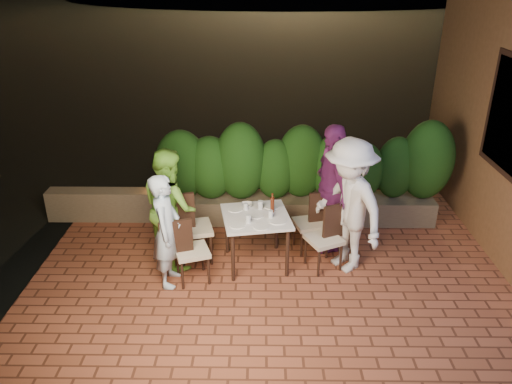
{
  "coord_description": "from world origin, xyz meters",
  "views": [
    {
      "loc": [
        -0.45,
        -4.93,
        3.81
      ],
      "look_at": [
        -0.52,
        1.08,
        1.05
      ],
      "focal_mm": 35.0,
      "sensor_mm": 36.0,
      "label": 1
    }
  ],
  "objects_px": {
    "chair_left_back": "(194,227)",
    "diner_green": "(170,207)",
    "chair_left_front": "(192,250)",
    "diner_purple": "(332,188)",
    "dining_table": "(256,240)",
    "bowl": "(247,205)",
    "chair_right_front": "(324,238)",
    "diner_blue": "(167,231)",
    "diner_white": "(349,206)",
    "beer_bottle": "(272,203)",
    "chair_right_back": "(310,222)",
    "parapet_lamp": "(154,187)"
  },
  "relations": [
    {
      "from": "chair_left_back",
      "to": "diner_green",
      "type": "xyz_separation_m",
      "value": [
        -0.3,
        -0.04,
        0.32
      ]
    },
    {
      "from": "chair_left_front",
      "to": "diner_green",
      "type": "xyz_separation_m",
      "value": [
        -0.33,
        0.46,
        0.38
      ]
    },
    {
      "from": "diner_green",
      "to": "diner_purple",
      "type": "relative_size",
      "value": 0.89
    },
    {
      "from": "dining_table",
      "to": "bowl",
      "type": "height_order",
      "value": "bowl"
    },
    {
      "from": "chair_right_front",
      "to": "diner_blue",
      "type": "xyz_separation_m",
      "value": [
        -2.03,
        -0.37,
        0.3
      ]
    },
    {
      "from": "chair_right_front",
      "to": "diner_white",
      "type": "distance_m",
      "value": 0.55
    },
    {
      "from": "chair_left_back",
      "to": "chair_right_front",
      "type": "distance_m",
      "value": 1.78
    },
    {
      "from": "chair_left_front",
      "to": "beer_bottle",
      "type": "bearing_deg",
      "value": 6.62
    },
    {
      "from": "chair_left_front",
      "to": "diner_blue",
      "type": "xyz_separation_m",
      "value": [
        -0.29,
        -0.05,
        0.31
      ]
    },
    {
      "from": "beer_bottle",
      "to": "chair_right_front",
      "type": "xyz_separation_m",
      "value": [
        0.7,
        -0.18,
        -0.43
      ]
    },
    {
      "from": "chair_left_back",
      "to": "diner_purple",
      "type": "relative_size",
      "value": 0.55
    },
    {
      "from": "chair_left_front",
      "to": "diner_purple",
      "type": "distance_m",
      "value": 2.14
    },
    {
      "from": "beer_bottle",
      "to": "chair_right_back",
      "type": "bearing_deg",
      "value": 27.31
    },
    {
      "from": "bowl",
      "to": "diner_blue",
      "type": "xyz_separation_m",
      "value": [
        -0.99,
        -0.73,
        -0.01
      ]
    },
    {
      "from": "diner_white",
      "to": "diner_purple",
      "type": "xyz_separation_m",
      "value": [
        -0.15,
        0.55,
        0.01
      ]
    },
    {
      "from": "chair_left_front",
      "to": "parapet_lamp",
      "type": "height_order",
      "value": "chair_left_front"
    },
    {
      "from": "dining_table",
      "to": "diner_white",
      "type": "relative_size",
      "value": 0.47
    },
    {
      "from": "beer_bottle",
      "to": "diner_green",
      "type": "relative_size",
      "value": 0.17
    },
    {
      "from": "dining_table",
      "to": "chair_left_front",
      "type": "relative_size",
      "value": 0.96
    },
    {
      "from": "chair_left_front",
      "to": "chair_right_front",
      "type": "distance_m",
      "value": 1.77
    },
    {
      "from": "chair_left_front",
      "to": "diner_white",
      "type": "relative_size",
      "value": 0.49
    },
    {
      "from": "bowl",
      "to": "diner_white",
      "type": "xyz_separation_m",
      "value": [
        1.34,
        -0.34,
        0.16
      ]
    },
    {
      "from": "dining_table",
      "to": "diner_purple",
      "type": "relative_size",
      "value": 0.47
    },
    {
      "from": "diner_white",
      "to": "diner_purple",
      "type": "bearing_deg",
      "value": 163.03
    },
    {
      "from": "diner_white",
      "to": "chair_left_front",
      "type": "bearing_deg",
      "value": -112.77
    },
    {
      "from": "diner_blue",
      "to": "diner_purple",
      "type": "distance_m",
      "value": 2.38
    },
    {
      "from": "chair_left_back",
      "to": "diner_white",
      "type": "height_order",
      "value": "diner_white"
    },
    {
      "from": "chair_left_back",
      "to": "diner_blue",
      "type": "bearing_deg",
      "value": -129.79
    },
    {
      "from": "diner_purple",
      "to": "parapet_lamp",
      "type": "height_order",
      "value": "diner_purple"
    },
    {
      "from": "diner_white",
      "to": "parapet_lamp",
      "type": "relative_size",
      "value": 13.22
    },
    {
      "from": "beer_bottle",
      "to": "chair_right_front",
      "type": "distance_m",
      "value": 0.84
    },
    {
      "from": "dining_table",
      "to": "chair_right_back",
      "type": "height_order",
      "value": "chair_right_back"
    },
    {
      "from": "dining_table",
      "to": "diner_green",
      "type": "xyz_separation_m",
      "value": [
        -1.16,
        0.07,
        0.46
      ]
    },
    {
      "from": "dining_table",
      "to": "chair_left_back",
      "type": "xyz_separation_m",
      "value": [
        -0.85,
        0.11,
        0.14
      ]
    },
    {
      "from": "diner_blue",
      "to": "diner_green",
      "type": "bearing_deg",
      "value": 6.32
    },
    {
      "from": "dining_table",
      "to": "diner_white",
      "type": "height_order",
      "value": "diner_white"
    },
    {
      "from": "dining_table",
      "to": "parapet_lamp",
      "type": "relative_size",
      "value": 6.22
    },
    {
      "from": "chair_right_front",
      "to": "parapet_lamp",
      "type": "bearing_deg",
      "value": -54.27
    },
    {
      "from": "parapet_lamp",
      "to": "bowl",
      "type": "bearing_deg",
      "value": -34.37
    },
    {
      "from": "diner_green",
      "to": "parapet_lamp",
      "type": "bearing_deg",
      "value": -12.28
    },
    {
      "from": "parapet_lamp",
      "to": "diner_green",
      "type": "bearing_deg",
      "value": -68.86
    },
    {
      "from": "bowl",
      "to": "chair_right_back",
      "type": "relative_size",
      "value": 0.18
    },
    {
      "from": "bowl",
      "to": "chair_right_back",
      "type": "xyz_separation_m",
      "value": [
        0.89,
        0.1,
        -0.32
      ]
    },
    {
      "from": "chair_left_front",
      "to": "diner_green",
      "type": "bearing_deg",
      "value": 106.77
    },
    {
      "from": "chair_left_back",
      "to": "diner_blue",
      "type": "relative_size",
      "value": 0.68
    },
    {
      "from": "chair_right_back",
      "to": "diner_purple",
      "type": "height_order",
      "value": "diner_purple"
    },
    {
      "from": "chair_right_front",
      "to": "chair_right_back",
      "type": "bearing_deg",
      "value": -97.56
    },
    {
      "from": "diner_green",
      "to": "dining_table",
      "type": "bearing_deg",
      "value": -126.8
    },
    {
      "from": "chair_left_front",
      "to": "chair_right_back",
      "type": "bearing_deg",
      "value": 7.16
    },
    {
      "from": "dining_table",
      "to": "beer_bottle",
      "type": "height_order",
      "value": "beer_bottle"
    }
  ]
}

